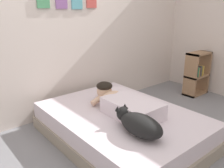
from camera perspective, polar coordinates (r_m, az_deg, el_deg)
The scene contains 9 objects.
ground_plane at distance 2.68m, azimuth 8.15°, elevation -16.12°, with size 13.33×13.33×0.00m, color gray.
back_wall at distance 3.42m, azimuth -10.52°, elevation 13.70°, with size 4.67×0.12×2.50m.
bed at distance 2.83m, azimuth 2.17°, elevation -9.95°, with size 1.37×1.90×0.34m.
pillow at distance 3.19m, azimuth -0.11°, elevation -2.14°, with size 0.52×0.32×0.11m, color silver.
person_lying at distance 2.73m, azimuth 2.86°, elevation -4.59°, with size 0.43×0.92×0.27m.
dog at distance 2.29m, azimuth 6.40°, elevation -9.42°, with size 0.26×0.57×0.21m.
coffee_cup at distance 3.18m, azimuth -1.38°, elevation -2.57°, with size 0.12×0.09×0.07m.
cell_phone at distance 2.69m, azimuth 8.67°, elevation -7.54°, with size 0.07×0.14×0.01m, color black.
bookshelf at distance 4.41m, azimuth 19.59°, elevation 2.42°, with size 0.45×0.24×0.75m.
Camera 1 is at (-1.68, -1.45, 1.50)m, focal length 38.20 mm.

